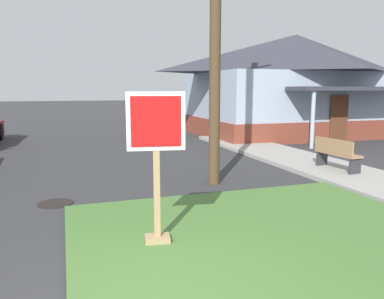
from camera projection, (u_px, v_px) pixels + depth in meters
The scene contains 6 objects.
grass_corner_patch at pixel (272, 240), 5.75m from camera, with size 5.93×5.26×0.08m, color #477033.
sidewalk_strip at pixel (329, 169), 10.77m from camera, with size 2.20×15.83×0.12m, color #9E9B93.
stop_sign at pixel (157, 168), 5.40m from camera, with size 0.81×0.33×2.18m.
manhole_cover at pixel (56, 203), 7.68m from camera, with size 0.70×0.70×0.02m, color black.
street_bench at pixel (336, 153), 10.34m from camera, with size 0.49×1.43×0.85m.
corner_house at pixel (295, 84), 19.66m from camera, with size 10.52×8.53×5.05m.
Camera 1 is at (-0.70, -3.33, 2.28)m, focal length 35.60 mm.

